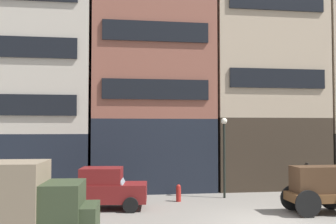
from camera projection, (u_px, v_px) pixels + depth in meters
ground_plane at (271, 222)px, 14.98m from camera, size 120.00×120.00×0.00m
building_far_left at (30, 81)px, 23.64m from camera, size 7.86×7.23×12.84m
building_center_left at (150, 72)px, 24.71m from camera, size 7.44×7.23×14.17m
building_center_right at (256, 78)px, 25.71m from camera, size 7.25×7.23×13.65m
cargo_wagon at (321, 186)px, 16.52m from camera, size 2.92×1.55×1.98m
delivery_truck_near at (15, 203)px, 11.25m from camera, size 4.45×2.36×2.62m
sedan_dark at (104, 188)px, 17.41m from camera, size 3.86×2.21×1.83m
pedestrian_officer at (307, 178)px, 20.28m from camera, size 0.47×0.47×1.79m
streetlamp_curbside at (224, 146)px, 20.26m from camera, size 0.32×0.32×4.12m
fire_hydrant_curbside at (179, 193)px, 19.17m from camera, size 0.24×0.24×0.83m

